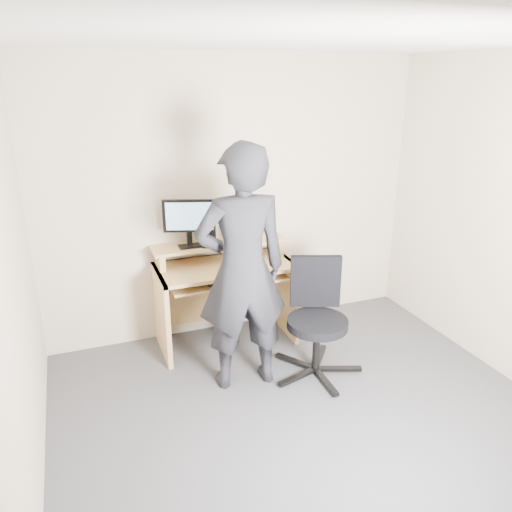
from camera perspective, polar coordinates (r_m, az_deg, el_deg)
ground at (r=3.64m, az=7.22°, el=-19.58°), size 3.50×3.50×0.00m
back_wall at (r=4.55m, az=-2.41°, el=6.48°), size 3.50×0.02×2.50m
ceiling at (r=2.82m, az=9.60°, el=23.57°), size 3.50×3.50×0.02m
desk at (r=4.51m, az=-3.80°, el=-3.07°), size 1.20×0.60×0.91m
monitor at (r=4.28m, az=-7.66°, el=4.23°), size 0.43×0.17×0.42m
external_drive at (r=4.39m, az=-5.06°, el=2.69°), size 0.11×0.15×0.20m
travel_mug at (r=4.43m, az=-2.99°, el=2.77°), size 0.09×0.09×0.19m
smartphone at (r=4.51m, az=-1.06°, el=1.97°), size 0.11×0.15×0.01m
charger at (r=4.31m, az=-5.85°, el=1.15°), size 0.05×0.05×0.03m
headphones at (r=4.50m, az=-5.44°, el=1.84°), size 0.18×0.18×0.06m
keyboard at (r=4.32m, az=-2.96°, el=-2.42°), size 0.48×0.23×0.03m
mouse at (r=4.35m, az=0.00°, el=-0.79°), size 0.10×0.06×0.04m
office_chair at (r=4.06m, az=6.93°, el=-6.58°), size 0.74×0.71×0.92m
person at (r=3.69m, az=-1.62°, el=-1.64°), size 0.72×0.50×1.90m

